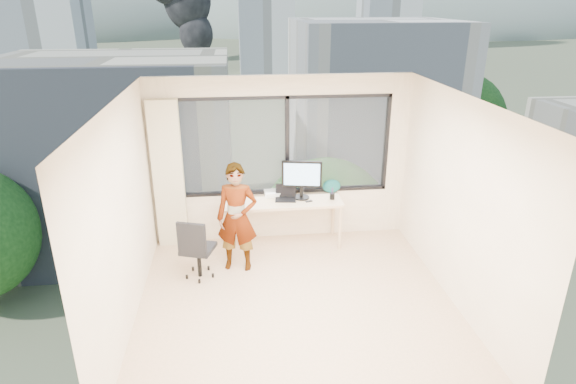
{
  "coord_description": "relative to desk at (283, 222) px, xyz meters",
  "views": [
    {
      "loc": [
        -0.7,
        -5.15,
        3.62
      ],
      "look_at": [
        0.0,
        1.0,
        1.15
      ],
      "focal_mm": 30.14,
      "sensor_mm": 36.0,
      "label": 1
    }
  ],
  "objects": [
    {
      "name": "floor",
      "position": [
        0.0,
        -1.66,
        -0.38
      ],
      "size": [
        4.0,
        4.0,
        0.01
      ],
      "primitive_type": "cube",
      "color": "#D9AE8D",
      "rests_on": "ground"
    },
    {
      "name": "ceiling",
      "position": [
        0.0,
        -1.66,
        2.23
      ],
      "size": [
        4.0,
        4.0,
        0.01
      ],
      "primitive_type": "cube",
      "color": "white",
      "rests_on": "ground"
    },
    {
      "name": "wall_front",
      "position": [
        0.0,
        -3.66,
        0.93
      ],
      "size": [
        4.0,
        0.01,
        2.6
      ],
      "primitive_type": "cube",
      "color": "beige",
      "rests_on": "ground"
    },
    {
      "name": "wall_left",
      "position": [
        -2.0,
        -1.66,
        0.93
      ],
      "size": [
        0.01,
        4.0,
        2.6
      ],
      "primitive_type": "cube",
      "color": "beige",
      "rests_on": "ground"
    },
    {
      "name": "wall_right",
      "position": [
        2.0,
        -1.66,
        0.93
      ],
      "size": [
        0.01,
        4.0,
        2.6
      ],
      "primitive_type": "cube",
      "color": "beige",
      "rests_on": "ground"
    },
    {
      "name": "window_wall",
      "position": [
        0.05,
        0.34,
        1.15
      ],
      "size": [
        3.3,
        0.16,
        1.55
      ],
      "primitive_type": null,
      "color": "black",
      "rests_on": "ground"
    },
    {
      "name": "curtain",
      "position": [
        -1.72,
        0.22,
        0.77
      ],
      "size": [
        0.45,
        0.14,
        2.3
      ],
      "primitive_type": "cube",
      "color": "beige",
      "rests_on": "floor"
    },
    {
      "name": "desk",
      "position": [
        0.0,
        0.0,
        0.0
      ],
      "size": [
        1.8,
        0.6,
        0.75
      ],
      "primitive_type": "cube",
      "color": "#CDA88A",
      "rests_on": "floor"
    },
    {
      "name": "chair",
      "position": [
        -1.26,
        -0.82,
        0.09
      ],
      "size": [
        0.59,
        0.59,
        0.92
      ],
      "primitive_type": null,
      "rotation": [
        0.0,
        0.0,
        -0.32
      ],
      "color": "black",
      "rests_on": "floor"
    },
    {
      "name": "person",
      "position": [
        -0.71,
        -0.64,
        0.41
      ],
      "size": [
        0.63,
        0.48,
        1.57
      ],
      "primitive_type": "imported",
      "rotation": [
        0.0,
        0.0,
        -0.18
      ],
      "color": "#2D2D33",
      "rests_on": "floor"
    },
    {
      "name": "monitor",
      "position": [
        0.29,
        0.06,
        0.68
      ],
      "size": [
        0.63,
        0.24,
        0.61
      ],
      "primitive_type": null,
      "rotation": [
        0.0,
        0.0,
        -0.19
      ],
      "color": "black",
      "rests_on": "desk"
    },
    {
      "name": "game_console",
      "position": [
        -0.12,
        0.23,
        0.41
      ],
      "size": [
        0.31,
        0.27,
        0.07
      ],
      "primitive_type": "cube",
      "rotation": [
        0.0,
        0.0,
        0.1
      ],
      "color": "white",
      "rests_on": "desk"
    },
    {
      "name": "laptop",
      "position": [
        0.04,
        0.01,
        0.48
      ],
      "size": [
        0.36,
        0.37,
        0.2
      ],
      "primitive_type": null,
      "rotation": [
        0.0,
        0.0,
        -0.13
      ],
      "color": "black",
      "rests_on": "desk"
    },
    {
      "name": "cellphone",
      "position": [
        0.39,
        -0.09,
        0.38
      ],
      "size": [
        0.12,
        0.08,
        0.01
      ],
      "primitive_type": "cube",
      "rotation": [
        0.0,
        0.0,
        0.32
      ],
      "color": "black",
      "rests_on": "desk"
    },
    {
      "name": "pen_cup",
      "position": [
        0.76,
        -0.04,
        0.42
      ],
      "size": [
        0.08,
        0.08,
        0.1
      ],
      "primitive_type": "cylinder",
      "rotation": [
        0.0,
        0.0,
        0.1
      ],
      "color": "black",
      "rests_on": "desk"
    },
    {
      "name": "handbag",
      "position": [
        0.8,
        0.24,
        0.48
      ],
      "size": [
        0.31,
        0.22,
        0.22
      ],
      "primitive_type": "ellipsoid",
      "rotation": [
        0.0,
        0.0,
        0.28
      ],
      "color": "#0C4548",
      "rests_on": "desk"
    },
    {
      "name": "exterior_ground",
      "position": [
        0.0,
        118.34,
        -14.38
      ],
      "size": [
        400.0,
        400.0,
        0.04
      ],
      "primitive_type": "cube",
      "color": "#515B3D",
      "rests_on": "ground"
    },
    {
      "name": "near_bldg_a",
      "position": [
        -9.0,
        28.34,
        -7.38
      ],
      "size": [
        16.0,
        12.0,
        14.0
      ],
      "primitive_type": "cube",
      "color": "beige",
      "rests_on": "exterior_ground"
    },
    {
      "name": "near_bldg_b",
      "position": [
        12.0,
        36.34,
        -6.38
      ],
      "size": [
        14.0,
        13.0,
        16.0
      ],
      "primitive_type": "cube",
      "color": "white",
      "rests_on": "exterior_ground"
    },
    {
      "name": "far_tower_a",
      "position": [
        -35.0,
        93.34,
        -0.38
      ],
      "size": [
        14.0,
        14.0,
        28.0
      ],
      "primitive_type": "cube",
      "color": "silver",
      "rests_on": "exterior_ground"
    },
    {
      "name": "far_tower_b",
      "position": [
        8.0,
        118.34,
        0.62
      ],
      "size": [
        13.0,
        13.0,
        30.0
      ],
      "primitive_type": "cube",
      "color": "silver",
      "rests_on": "exterior_ground"
    },
    {
      "name": "far_tower_c",
      "position": [
        45.0,
        138.34,
        -1.38
      ],
      "size": [
        15.0,
        15.0,
        26.0
      ],
      "primitive_type": "cube",
      "color": "silver",
      "rests_on": "exterior_ground"
    },
    {
      "name": "far_tower_d",
      "position": [
        -60.0,
        148.34,
        -3.38
      ],
      "size": [
        16.0,
        14.0,
        22.0
      ],
      "primitive_type": "cube",
      "color": "silver",
      "rests_on": "exterior_ground"
    },
    {
      "name": "hill_a",
      "position": [
        -120.0,
        318.34,
        -14.38
      ],
      "size": [
        288.0,
        216.0,
        90.0
      ],
      "primitive_type": "ellipsoid",
      "color": "slate",
      "rests_on": "exterior_ground"
    },
    {
      "name": "hill_b",
      "position": [
        100.0,
        318.34,
        -14.38
      ],
      "size": [
        300.0,
        220.0,
        96.0
      ],
      "primitive_type": "ellipsoid",
      "color": "slate",
      "rests_on": "exterior_ground"
    },
    {
      "name": "tree_b",
      "position": [
        4.0,
        16.34,
        -9.88
      ],
      "size": [
        7.6,
        7.6,
        9.0
      ],
      "primitive_type": null,
      "color": "#1A4416",
      "rests_on": "exterior_ground"
    },
    {
      "name": "tree_c",
      "position": [
        22.0,
        38.34,
        -9.38
      ],
      "size": [
        8.4,
        8.4,
        10.0
      ],
      "primitive_type": null,
      "color": "#1A4416",
      "rests_on": "exterior_ground"
    }
  ]
}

